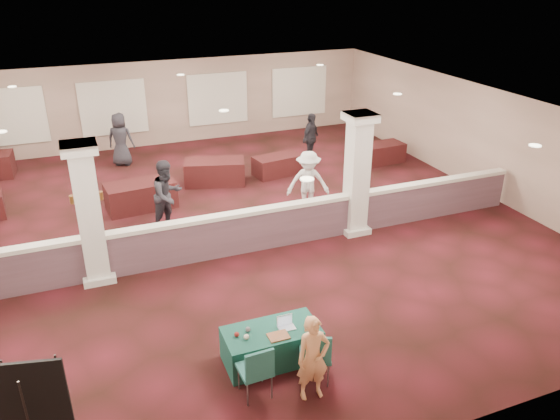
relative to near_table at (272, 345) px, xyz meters
name	(u,v)px	position (x,y,z in m)	size (l,w,h in m)	color
ground	(229,226)	(0.85, 5.51, -0.33)	(16.00, 16.00, 0.00)	#3F0F15
wall_back	(167,103)	(0.85, 13.51, 1.27)	(16.00, 0.04, 3.20)	#816959
wall_front	(396,364)	(0.85, -2.49, 1.27)	(16.00, 0.04, 3.20)	#816959
wall_right	(476,137)	(8.85, 5.51, 1.27)	(0.04, 16.00, 3.20)	#816959
ceiling	(224,110)	(0.85, 5.51, 2.87)	(16.00, 16.00, 0.02)	silver
partition_wall	(246,231)	(0.85, 4.01, 0.24)	(15.60, 0.28, 1.10)	#4C343C
column_left	(89,213)	(-2.65, 4.01, 1.31)	(0.72, 0.72, 3.20)	beige
column_right	(357,173)	(3.85, 4.01, 1.31)	(0.72, 0.72, 3.20)	beige
sconce_left	(73,199)	(-2.93, 4.01, 1.67)	(0.12, 0.12, 0.18)	brown
sconce_right	(100,196)	(-2.37, 4.01, 1.67)	(0.12, 0.12, 0.18)	brown
near_table	(272,345)	(0.00, 0.00, 0.00)	(1.69, 0.85, 0.65)	#103B2D
conf_chair_main	(316,353)	(0.48, -0.81, 0.28)	(0.67, 0.67, 1.03)	#1E5758
conf_chair_side	(257,368)	(-0.55, -0.78, 0.28)	(0.53, 0.53, 1.02)	#1E5758
easel_board	(31,398)	(-3.81, -0.75, 0.76)	(0.99, 0.58, 1.71)	black
woman	(313,358)	(0.30, -1.07, 0.43)	(0.55, 0.36, 1.52)	tan
far_table_front_center	(141,195)	(-1.15, 7.60, 0.07)	(1.93, 0.97, 0.78)	black
far_table_front_right	(380,153)	(7.35, 8.51, 0.01)	(1.67, 0.83, 0.68)	black
far_table_back_center	(215,172)	(1.35, 8.71, 0.06)	(1.90, 0.95, 0.77)	black
far_table_back_right	(278,165)	(3.53, 8.71, 0.00)	(1.60, 0.80, 0.65)	black
attendee_a	(167,196)	(-0.65, 5.95, 0.64)	(0.92, 0.51, 1.92)	black
attendee_b	(308,183)	(3.18, 5.51, 0.59)	(1.18, 0.54, 1.84)	silver
attendee_c	(311,138)	(5.06, 9.44, 0.56)	(1.04, 0.49, 1.77)	black
attendee_d	(121,139)	(-1.19, 11.61, 0.60)	(0.91, 0.49, 1.85)	black
laptop_base	(287,328)	(0.27, -0.05, 0.33)	(0.29, 0.20, 0.02)	silver
laptop_screen	(285,319)	(0.27, 0.06, 0.44)	(0.29, 0.01, 0.20)	silver
screen_glow	(285,320)	(0.27, 0.05, 0.43)	(0.27, 0.00, 0.17)	silver
knitting	(278,336)	(0.04, -0.22, 0.34)	(0.36, 0.27, 0.03)	#B6551D
yarn_cream	(246,337)	(-0.49, -0.08, 0.37)	(0.10, 0.10, 0.10)	beige
yarn_red	(237,334)	(-0.62, 0.05, 0.37)	(0.09, 0.09, 0.09)	maroon
yarn_grey	(248,329)	(-0.40, 0.11, 0.37)	(0.09, 0.09, 0.09)	#4E4E53
scissors	(307,331)	(0.58, -0.25, 0.33)	(0.11, 0.03, 0.01)	#B5131F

